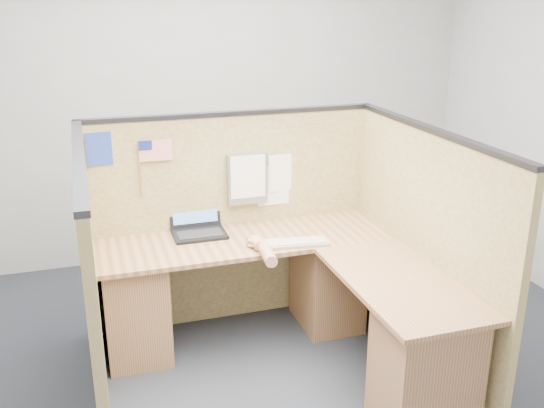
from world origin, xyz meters
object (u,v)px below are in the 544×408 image
object	(u,v)px
laptop	(197,223)
mouse	(255,243)
l_desk	(291,307)
keyboard	(296,243)

from	to	relation	value
laptop	mouse	distance (m)	0.48
l_desk	keyboard	distance (m)	0.41
laptop	l_desk	bearing A→B (deg)	-52.36
l_desk	laptop	xyz separation A→B (m)	(-0.47, 0.61, 0.40)
l_desk	keyboard	bearing A→B (deg)	62.59
laptop	mouse	xyz separation A→B (m)	(0.30, -0.37, -0.04)
laptop	keyboard	bearing A→B (deg)	-36.41
l_desk	keyboard	world-z (taller)	keyboard
mouse	l_desk	bearing A→B (deg)	-55.55
l_desk	laptop	bearing A→B (deg)	127.37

